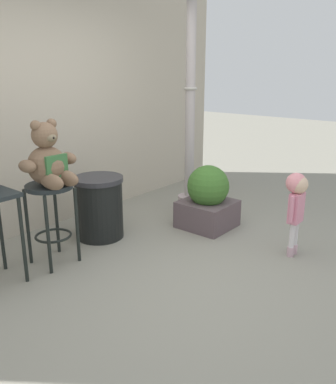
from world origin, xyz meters
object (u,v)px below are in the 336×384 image
object	(u,v)px
child_walking	(296,196)
planter_with_shrub	(208,199)
bar_stool_with_teddy	(51,206)
trash_bin	(99,207)
lamppost	(190,130)
teddy_bear	(49,161)

from	to	relation	value
child_walking	planter_with_shrub	size ratio (longest dim) A/B	1.14
bar_stool_with_teddy	trash_bin	xyz separation A→B (m)	(0.69, 0.13, -0.22)
bar_stool_with_teddy	lamppost	world-z (taller)	lamppost
trash_bin	planter_with_shrub	bearing A→B (deg)	-36.33
teddy_bear	trash_bin	xyz separation A→B (m)	(0.69, 0.16, -0.65)
teddy_bear	child_walking	distance (m)	2.33
bar_stool_with_teddy	teddy_bear	distance (m)	0.43
lamppost	planter_with_shrub	distance (m)	0.97
teddy_bear	planter_with_shrub	bearing A→B (deg)	-18.76
teddy_bear	child_walking	size ratio (longest dim) A/B	0.70
trash_bin	planter_with_shrub	distance (m)	1.24
bar_stool_with_teddy	child_walking	bearing A→B (deg)	-46.46
child_walking	trash_bin	xyz separation A→B (m)	(-0.91, 1.81, -0.27)
bar_stool_with_teddy	lamppost	size ratio (longest dim) A/B	0.29
bar_stool_with_teddy	teddy_bear	xyz separation A→B (m)	(0.00, -0.03, 0.43)
teddy_bear	planter_with_shrub	xyz separation A→B (m)	(1.69, -0.57, -0.66)
teddy_bear	planter_with_shrub	world-z (taller)	teddy_bear
lamppost	planter_with_shrub	xyz separation A→B (m)	(-0.37, -0.55, -0.71)
child_walking	lamppost	distance (m)	1.75
bar_stool_with_teddy	planter_with_shrub	bearing A→B (deg)	-19.60
child_walking	trash_bin	bearing A→B (deg)	-61.96
planter_with_shrub	trash_bin	bearing A→B (deg)	143.67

